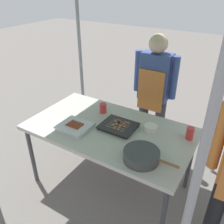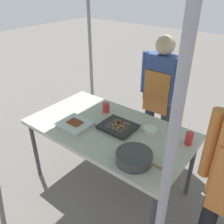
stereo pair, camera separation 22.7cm
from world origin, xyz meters
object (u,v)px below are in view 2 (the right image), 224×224
Objects in this scene: drink_cup_near_edge at (106,108)px; drink_cup_by_wok at (189,139)px; stall_table at (109,132)px; tray_grilled_sausages at (75,124)px; cooking_wok at (134,157)px; vendor_woman at (160,91)px; tray_meat_skewers at (118,127)px; condiment_bowl at (150,130)px.

drink_cup_near_edge is 0.93m from drink_cup_by_wok.
stall_table is 5.29× the size of tray_grilled_sausages.
cooking_wok is 0.30× the size of vendor_woman.
tray_meat_skewers is at bearing 31.52° from tray_grilled_sausages.
stall_table is 13.78× the size of drink_cup_by_wok.
tray_grilled_sausages reaches higher than tray_meat_skewers.
condiment_bowl is at bearing 110.85° from vendor_woman.
stall_table is at bearing -150.30° from tray_meat_skewers.
drink_cup_by_wok is at bearing 62.98° from cooking_wok.
drink_cup_by_wok is (0.64, 0.18, 0.04)m from tray_meat_skewers.
stall_table is at bearing 150.48° from cooking_wok.
tray_grilled_sausages reaches higher than stall_table.
tray_meat_skewers is (0.08, 0.04, 0.07)m from stall_table.
stall_table is 0.76m from drink_cup_by_wok.
vendor_woman reaches higher than drink_cup_by_wok.
tray_meat_skewers is at bearing -164.46° from drink_cup_by_wok.
vendor_woman is (-0.59, 0.57, 0.08)m from drink_cup_by_wok.
vendor_woman reaches higher than tray_meat_skewers.
cooking_wok is at bearing -38.36° from tray_meat_skewers.
drink_cup_near_edge is at bearing 59.31° from vendor_woman.
cooking_wok is (0.75, -0.09, 0.03)m from tray_grilled_sausages.
tray_meat_skewers is 0.31m from condiment_bowl.
drink_cup_by_wok reaches higher than tray_meat_skewers.
drink_cup_by_wok is at bearing 135.90° from vendor_woman.
tray_meat_skewers is at bearing 29.70° from stall_table.
condiment_bowl reaches higher than stall_table.
drink_cup_near_edge is at bearing 148.83° from tray_meat_skewers.
vendor_woman is at bearing 110.85° from condiment_bowl.
stall_table is 0.54m from cooking_wok.
cooking_wok is at bearing -6.55° from tray_grilled_sausages.
vendor_woman is (-0.34, 1.06, 0.09)m from cooking_wok.
vendor_woman is (0.34, 0.57, 0.09)m from drink_cup_near_edge.
drink_cup_near_edge is at bearing 144.58° from cooking_wok.
stall_table is 0.33m from drink_cup_near_edge.
cooking_wok is 0.44m from condiment_bowl.
drink_cup_by_wok is (0.93, -0.00, 0.01)m from drink_cup_near_edge.
stall_table is 1.06× the size of vendor_woman.
drink_cup_near_edge is 0.89× the size of drink_cup_by_wok.
stall_table is at bearing -45.66° from drink_cup_near_edge.
tray_grilled_sausages is 0.67× the size of cooking_wok.
condiment_bowl reaches higher than tray_grilled_sausages.
drink_cup_by_wok reaches higher than cooking_wok.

